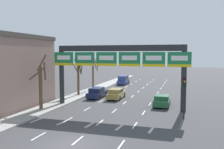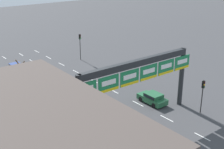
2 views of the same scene
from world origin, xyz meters
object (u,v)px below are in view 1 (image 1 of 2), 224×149
Objects in this scene: car_navy at (97,92)px; car_gold at (116,93)px; sign_gantry at (118,61)px; car_green at (162,100)px; tree_bare_furthest at (93,73)px; traffic_light_near_gantry at (185,69)px; tree_bare_third at (41,83)px; tree_bare_second at (78,76)px; suv_blue at (123,79)px; traffic_light_mid_block at (185,89)px.

car_gold is at bearing -1.79° from car_navy.
sign_gantry is 4.12× the size of car_green.
tree_bare_furthest is (-8.02, 13.04, -2.45)m from sign_gantry.
tree_bare_third reaches higher than traffic_light_near_gantry.
tree_bare_third is (-0.16, -10.06, -0.07)m from tree_bare_second.
tree_bare_second is 6.42m from tree_bare_furthest.
tree_bare_third reaches higher than suv_blue.
car_navy is 1.08× the size of suv_blue.
sign_gantry is at bearing -72.24° from car_gold.
tree_bare_second reaches higher than traffic_light_mid_block.
traffic_light_near_gantry is at bearing 34.35° from tree_bare_furthest.
suv_blue is (-4.90, 22.57, -4.55)m from sign_gantry.
car_navy is (-4.75, 5.80, -4.76)m from sign_gantry.
suv_blue reaches higher than car_green.
car_navy reaches higher than car_gold.
traffic_light_mid_block is (2.62, -5.52, 2.26)m from car_green.
car_gold is at bearing -8.37° from tree_bare_second.
suv_blue is 10.24m from tree_bare_furthest.
tree_bare_furthest reaches higher than car_green.
sign_gantry reaches higher than car_gold.
car_gold is at bearing 153.31° from car_green.
tree_bare_third is at bearing -157.32° from sign_gantry.
car_navy is 1.23× the size of car_green.
car_green is (9.79, -20.23, -0.27)m from suv_blue.
tree_bare_furthest is (-15.48, -10.58, -0.28)m from traffic_light_near_gantry.
tree_bare_third is at bearing -110.61° from car_navy.
car_gold is 13.08m from traffic_light_mid_block.
sign_gantry is 23.54m from suv_blue.
tree_bare_third is at bearing -179.08° from traffic_light_mid_block.
tree_bare_furthest is at bearing 89.29° from tree_bare_third.
tree_bare_third is at bearing -120.10° from traffic_light_near_gantry.
tree_bare_second is (-12.95, 4.29, 2.36)m from car_green.
car_gold is 9.87m from tree_bare_furthest.
suv_blue reaches higher than car_navy.
tree_bare_third is at bearing -90.71° from tree_bare_furthest.
sign_gantry is 2.85× the size of tree_bare_furthest.
traffic_light_near_gantry is (9.29, 17.91, 2.60)m from car_gold.
traffic_light_near_gantry is at bearing 4.87° from suv_blue.
traffic_light_near_gantry reaches higher than car_green.
traffic_light_mid_block is 22.46m from tree_bare_furthest.
traffic_light_mid_block is at bearing -64.62° from car_green.
suv_blue is at bearing 71.89° from tree_bare_furthest.
sign_gantry is at bearing -154.47° from car_green.
traffic_light_mid_block reaches higher than car_navy.
tree_bare_furthest is at bearing -145.65° from traffic_light_near_gantry.
car_navy is 21.76m from traffic_light_near_gantry.
traffic_light_mid_block is at bearing -43.62° from car_gold.
sign_gantry is at bearing -50.69° from car_navy.
car_green is at bearing -19.79° from car_navy.
car_green is 6.51m from traffic_light_mid_block.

